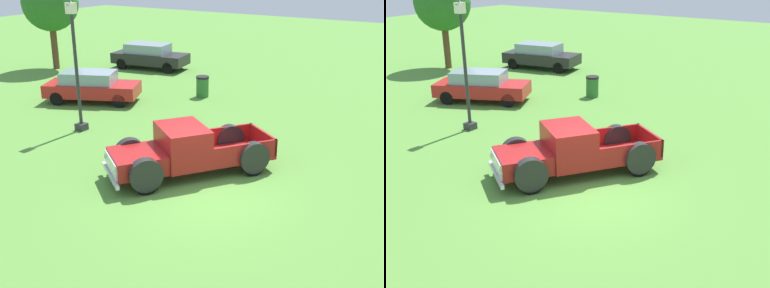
{
  "view_description": "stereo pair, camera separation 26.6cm",
  "coord_description": "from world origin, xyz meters",
  "views": [
    {
      "loc": [
        -9.82,
        -5.94,
        5.86
      ],
      "look_at": [
        0.81,
        0.88,
        0.9
      ],
      "focal_mm": 44.19,
      "sensor_mm": 36.0,
      "label": 1
    },
    {
      "loc": [
        -9.67,
        -6.17,
        5.86
      ],
      "look_at": [
        0.81,
        0.88,
        0.9
      ],
      "focal_mm": 44.19,
      "sensor_mm": 36.0,
      "label": 2
    }
  ],
  "objects": [
    {
      "name": "trash_can",
      "position": [
        7.97,
        4.91,
        0.48
      ],
      "size": [
        0.59,
        0.59,
        0.95
      ],
      "color": "#2D6B2D",
      "rests_on": "ground_plane"
    },
    {
      "name": "oak_tree_east",
      "position": [
        8.53,
        15.07,
        3.61
      ],
      "size": [
        3.08,
        3.08,
        5.18
      ],
      "color": "brown",
      "rests_on": "ground_plane"
    },
    {
      "name": "sedan_distant_a",
      "position": [
        4.68,
        8.57,
        0.7
      ],
      "size": [
        3.2,
        4.32,
        1.34
      ],
      "color": "#B21E1E",
      "rests_on": "ground_plane"
    },
    {
      "name": "sedan_distant_b",
      "position": [
        11.41,
        10.55,
        0.74
      ],
      "size": [
        2.46,
        4.47,
        1.41
      ],
      "color": "black",
      "rests_on": "ground_plane"
    },
    {
      "name": "ground_plane",
      "position": [
        0.0,
        0.0,
        0.0
      ],
      "size": [
        80.0,
        80.0,
        0.0
      ],
      "primitive_type": "plane",
      "color": "#548C38"
    },
    {
      "name": "pickup_truck_foreground",
      "position": [
        0.52,
        1.08,
        0.7
      ],
      "size": [
        4.89,
        4.18,
        1.47
      ],
      "color": "maroon",
      "rests_on": "ground_plane"
    },
    {
      "name": "lamp_post_near",
      "position": [
        1.74,
        6.3,
        2.4
      ],
      "size": [
        0.36,
        0.36,
        4.58
      ],
      "color": "#2D2D33",
      "rests_on": "ground_plane"
    }
  ]
}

